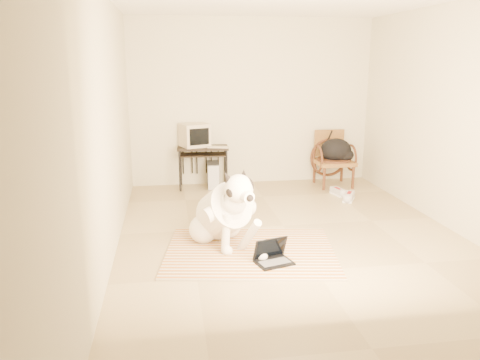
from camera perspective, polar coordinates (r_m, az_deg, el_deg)
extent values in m
plane|color=tan|center=(5.94, 5.29, -5.56)|extent=(4.50, 4.50, 0.00)
plane|color=beige|center=(7.82, 1.48, 9.43)|extent=(4.50, 0.00, 4.50)
plane|color=beige|center=(3.52, 14.69, 3.05)|extent=(4.50, 0.00, 4.50)
plane|color=beige|center=(5.49, -15.24, 6.89)|extent=(0.00, 4.50, 4.50)
plane|color=beige|center=(6.42, 23.32, 7.24)|extent=(0.00, 4.50, 4.50)
cube|color=#B05916|center=(4.61, 1.38, -11.40)|extent=(1.82, 0.56, 0.02)
cube|color=#4A7736|center=(4.86, 1.32, -9.99)|extent=(1.82, 0.56, 0.02)
cube|color=#513B80|center=(5.11, 1.27, -8.73)|extent=(1.82, 0.56, 0.02)
cube|color=gold|center=(5.37, 1.22, -7.58)|extent=(1.82, 0.56, 0.02)
cube|color=#C6B597|center=(5.62, 1.18, -6.54)|extent=(1.82, 0.56, 0.02)
sphere|color=white|center=(5.33, -4.47, -5.98)|extent=(0.33, 0.33, 0.33)
sphere|color=white|center=(5.47, -1.52, -5.42)|extent=(0.33, 0.33, 0.33)
ellipsoid|color=white|center=(5.38, -2.92, -5.48)|extent=(0.40, 0.37, 0.33)
ellipsoid|color=white|center=(5.15, -1.93, -3.79)|extent=(0.65, 0.84, 0.70)
cylinder|color=silver|center=(5.16, -2.00, -3.75)|extent=(0.68, 0.77, 0.64)
sphere|color=white|center=(4.93, -0.77, -2.70)|extent=(0.27, 0.27, 0.27)
sphere|color=white|center=(4.79, -0.15, -1.08)|extent=(0.30, 0.30, 0.30)
ellipsoid|color=black|center=(4.81, 0.32, -0.78)|extent=(0.23, 0.26, 0.22)
cylinder|color=white|center=(4.70, 0.66, -1.97)|extent=(0.17, 0.19, 0.13)
sphere|color=black|center=(4.63, 1.21, -2.22)|extent=(0.07, 0.07, 0.07)
cone|color=black|center=(4.77, -1.56, 0.30)|extent=(0.17, 0.17, 0.19)
cone|color=black|center=(4.87, 0.45, 0.59)|extent=(0.15, 0.18, 0.19)
torus|color=silver|center=(4.89, -0.65, -2.18)|extent=(0.30, 0.23, 0.24)
cylinder|color=white|center=(4.97, -1.73, -6.52)|extent=(0.13, 0.16, 0.45)
cylinder|color=white|center=(4.97, 1.13, -6.82)|extent=(0.23, 0.41, 0.46)
sphere|color=white|center=(5.02, -1.56, -8.63)|extent=(0.11, 0.11, 0.11)
sphere|color=white|center=(4.88, 2.69, -9.23)|extent=(0.12, 0.12, 0.12)
cone|color=black|center=(5.66, -4.45, -5.94)|extent=(0.35, 0.40, 0.11)
cube|color=black|center=(4.81, 4.19, -10.02)|extent=(0.41, 0.34, 0.02)
cube|color=#4C4C4F|center=(4.80, 4.26, -9.94)|extent=(0.33, 0.23, 0.00)
cube|color=black|center=(4.83, 3.70, -8.28)|extent=(0.37, 0.18, 0.23)
cube|color=black|center=(4.83, 3.75, -8.29)|extent=(0.32, 0.15, 0.21)
cube|color=black|center=(7.55, -4.56, 3.94)|extent=(0.84, 0.50, 0.03)
cube|color=black|center=(7.52, -4.52, 3.10)|extent=(0.74, 0.40, 0.02)
cylinder|color=black|center=(7.44, -7.33, 1.05)|extent=(0.03, 0.03, 0.65)
cylinder|color=black|center=(7.80, -7.25, 1.68)|extent=(0.03, 0.03, 0.65)
cylinder|color=black|center=(7.44, -1.65, 1.18)|extent=(0.03, 0.03, 0.65)
cylinder|color=black|center=(7.81, -1.83, 1.80)|extent=(0.03, 0.03, 0.65)
cube|color=#C0B197|center=(7.58, -5.57, 5.48)|extent=(0.52, 0.50, 0.37)
cube|color=black|center=(7.40, -4.99, 5.28)|extent=(0.31, 0.12, 0.26)
cube|color=#C0B197|center=(7.46, -2.68, 4.04)|extent=(0.36, 0.21, 0.02)
cube|color=#4C4C4F|center=(7.66, -3.31, 0.62)|extent=(0.21, 0.44, 0.41)
cube|color=silver|center=(7.45, -3.23, 0.23)|extent=(0.17, 0.02, 0.39)
cube|color=brown|center=(7.85, 11.37, 2.14)|extent=(0.60, 0.58, 0.06)
cylinder|color=#351A0E|center=(7.85, 11.38, 2.44)|extent=(0.55, 0.55, 0.04)
cube|color=brown|center=(8.05, 10.80, 4.45)|extent=(0.51, 0.05, 0.45)
cylinder|color=#351A0E|center=(7.59, 10.22, 0.13)|extent=(0.04, 0.04, 0.37)
cylinder|color=#351A0E|center=(8.04, 9.05, 0.97)|extent=(0.04, 0.04, 0.37)
cylinder|color=#351A0E|center=(7.77, 13.61, 0.27)|extent=(0.04, 0.04, 0.37)
cylinder|color=#351A0E|center=(8.21, 12.29, 1.09)|extent=(0.04, 0.04, 0.37)
ellipsoid|color=black|center=(7.82, 11.60, 3.61)|extent=(0.51, 0.42, 0.38)
ellipsoid|color=black|center=(7.84, 12.58, 3.00)|extent=(0.32, 0.26, 0.22)
cube|color=white|center=(7.39, 11.87, -1.70)|extent=(0.19, 0.33, 0.03)
cube|color=#9A9AA0|center=(7.38, 11.88, -1.39)|extent=(0.18, 0.31, 0.10)
cube|color=maroon|center=(7.37, 11.90, -1.09)|extent=(0.08, 0.16, 0.02)
cube|color=white|center=(7.15, 13.11, -2.30)|extent=(0.28, 0.35, 0.03)
cube|color=#9A9AA0|center=(7.13, 13.13, -1.96)|extent=(0.27, 0.34, 0.10)
cube|color=maroon|center=(7.12, 13.15, -1.62)|extent=(0.13, 0.17, 0.02)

